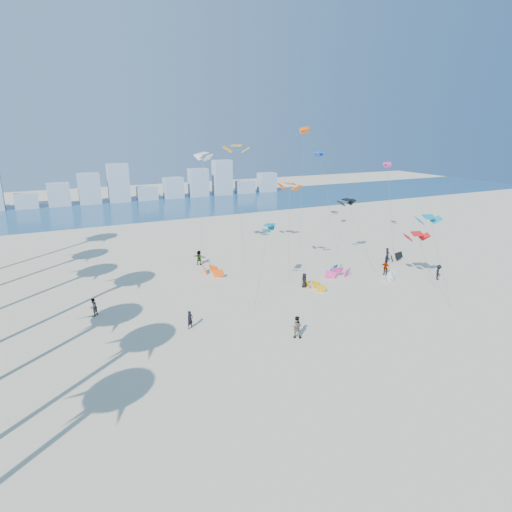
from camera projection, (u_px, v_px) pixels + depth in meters
name	position (u px, v px, depth m)	size (l,w,h in m)	color
ground	(326.00, 396.00, 27.41)	(220.00, 220.00, 0.00)	beige
ocean	(122.00, 209.00, 89.39)	(220.00, 220.00, 0.00)	navy
kitesurfer_near	(190.00, 320.00, 36.39)	(0.57, 0.37, 1.55)	black
kitesurfer_mid	(296.00, 327.00, 34.79)	(0.89, 0.69, 1.83)	gray
kitesurfers_far	(295.00, 270.00, 48.82)	(36.19, 18.19, 1.89)	black
grounded_kites	(322.00, 271.00, 49.77)	(25.47, 13.42, 1.03)	#DFA30B
flying_kites	(310.00, 169.00, 52.07)	(29.65, 32.35, 16.68)	#0D88A0
distant_skyline	(107.00, 189.00, 96.62)	(85.00, 3.00, 8.40)	#9EADBF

